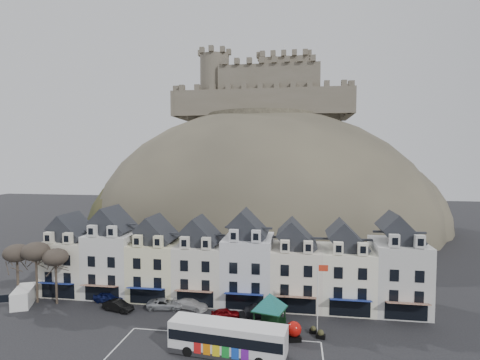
% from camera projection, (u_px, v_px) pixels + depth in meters
% --- Properties ---
extents(ground, '(300.00, 300.00, 0.00)m').
position_uv_depth(ground, '(195.00, 356.00, 38.58)').
color(ground, black).
rests_on(ground, ground).
extents(coach_bay_markings, '(22.00, 7.50, 0.01)m').
position_uv_depth(coach_bay_markings, '(217.00, 352.00, 39.51)').
color(coach_bay_markings, silver).
rests_on(coach_bay_markings, ground).
extents(townhouse_terrace, '(54.40, 9.35, 11.80)m').
position_uv_depth(townhouse_terrace, '(226.00, 263.00, 53.98)').
color(townhouse_terrace, silver).
rests_on(townhouse_terrace, ground).
extents(castle_hill, '(100.00, 76.00, 68.00)m').
position_uv_depth(castle_hill, '(265.00, 229.00, 106.39)').
color(castle_hill, '#3B382E').
rests_on(castle_hill, ground).
extents(castle, '(50.20, 22.20, 22.00)m').
position_uv_depth(castle, '(265.00, 91.00, 110.89)').
color(castle, '#5E5747').
rests_on(castle, ground).
extents(tree_left_far, '(3.61, 3.61, 8.24)m').
position_uv_depth(tree_left_far, '(17.00, 254.00, 52.94)').
color(tree_left_far, '#32281F').
rests_on(tree_left_far, ground).
extents(tree_left_mid, '(3.78, 3.78, 8.64)m').
position_uv_depth(tree_left_mid, '(36.00, 252.00, 52.46)').
color(tree_left_mid, '#32281F').
rests_on(tree_left_mid, ground).
extents(tree_left_near, '(3.43, 3.43, 7.84)m').
position_uv_depth(tree_left_near, '(55.00, 258.00, 52.04)').
color(tree_left_near, '#32281F').
rests_on(tree_left_near, ground).
extents(bus, '(12.52, 4.28, 3.46)m').
position_uv_depth(bus, '(228.00, 337.00, 38.71)').
color(bus, '#262628').
rests_on(bus, ground).
extents(bus_shelter, '(6.79, 6.79, 4.46)m').
position_uv_depth(bus_shelter, '(270.00, 301.00, 44.32)').
color(bus_shelter, black).
rests_on(bus_shelter, ground).
extents(red_buoy, '(1.74, 1.74, 2.10)m').
position_uv_depth(red_buoy, '(294.00, 331.00, 42.01)').
color(red_buoy, black).
rests_on(red_buoy, ground).
extents(flagpole, '(1.21, 0.14, 8.36)m').
position_uv_depth(flagpole, '(319.00, 293.00, 43.42)').
color(flagpole, silver).
rests_on(flagpole, ground).
extents(white_van, '(4.15, 5.58, 2.34)m').
position_uv_depth(white_van, '(24.00, 296.00, 52.05)').
color(white_van, white).
rests_on(white_van, ground).
extents(planter_west, '(0.95, 0.62, 0.89)m').
position_uv_depth(planter_west, '(313.00, 330.00, 43.59)').
color(planter_west, black).
rests_on(planter_west, ground).
extents(planter_east, '(1.13, 0.77, 1.03)m').
position_uv_depth(planter_east, '(321.00, 334.00, 42.36)').
color(planter_east, black).
rests_on(planter_east, ground).
extents(car_navy, '(4.76, 2.68, 1.53)m').
position_uv_depth(car_navy, '(109.00, 297.00, 52.81)').
color(car_navy, '#0D1545').
rests_on(car_navy, ground).
extents(car_black, '(4.52, 2.51, 1.41)m').
position_uv_depth(car_black, '(118.00, 306.00, 49.94)').
color(car_black, black).
rests_on(car_black, ground).
extents(car_silver, '(5.00, 2.87, 1.34)m').
position_uv_depth(car_silver, '(165.00, 304.00, 50.69)').
color(car_silver, '#96999D').
rests_on(car_silver, ground).
extents(car_white, '(5.09, 3.17, 1.38)m').
position_uv_depth(car_white, '(191.00, 304.00, 50.68)').
color(car_white, silver).
rests_on(car_white, ground).
extents(car_maroon, '(3.94, 2.55, 1.25)m').
position_uv_depth(car_maroon, '(225.00, 313.00, 47.71)').
color(car_maroon, '#610508').
rests_on(car_maroon, ground).
extents(car_charcoal, '(4.99, 3.00, 1.55)m').
position_uv_depth(car_charcoal, '(263.00, 311.00, 48.12)').
color(car_charcoal, black).
rests_on(car_charcoal, ground).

